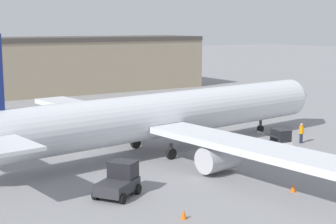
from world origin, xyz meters
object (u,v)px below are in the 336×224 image
Objects in this scene: airplane at (160,116)px; safety_cone_far at (293,188)px; baggage_tug at (119,181)px; belt_loader_truck at (275,142)px; safety_cone_near at (184,214)px; ground_crew_worker at (301,133)px.

airplane reaches higher than safety_cone_far.
baggage_tug is at bearing 151.45° from safety_cone_far.
safety_cone_near is (-14.72, -8.23, -0.70)m from belt_loader_truck.
belt_loader_truck is at bearing -24.80° from baggage_tug.
safety_cone_far is (8.59, 0.16, 0.00)m from safety_cone_near.
ground_crew_worker is 0.53× the size of baggage_tug.
ground_crew_worker is 21.22m from baggage_tug.
airplane is at bearing -11.65° from ground_crew_worker.
airplane is at bearing 97.36° from safety_cone_far.
ground_crew_worker is at bearing -24.53° from airplane.
belt_loader_truck is (-4.83, -1.68, -0.00)m from ground_crew_worker.
ground_crew_worker is 14.68m from safety_cone_far.
ground_crew_worker is 21.93m from safety_cone_near.
baggage_tug is (-20.76, -4.41, -0.02)m from ground_crew_worker.
belt_loader_truck is at bearing 29.20° from safety_cone_near.
baggage_tug is at bearing 102.39° from safety_cone_near.
airplane is 74.01× the size of safety_cone_near.
baggage_tug is 1.20× the size of belt_loader_truck.
airplane is at bearing 63.71° from safety_cone_near.
baggage_tug reaches higher than safety_cone_far.
ground_crew_worker is 5.11m from belt_loader_truck.
ground_crew_worker is at bearing 30.22° from belt_loader_truck.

